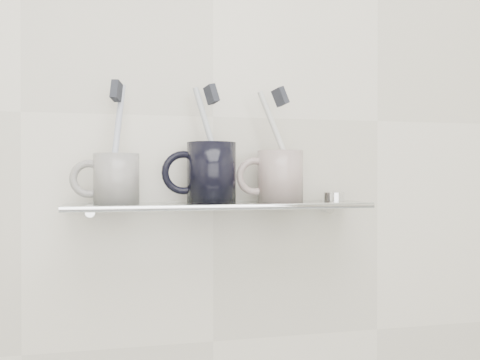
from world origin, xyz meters
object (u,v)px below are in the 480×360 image
object	(u,v)px
mug_left	(116,179)
mug_right	(280,176)
mug_center	(211,173)
shelf_glass	(220,205)

from	to	relation	value
mug_left	mug_right	size ratio (longest dim) A/B	0.92
mug_center	mug_right	xyz separation A→B (m)	(0.12, 0.00, -0.01)
mug_left	mug_right	world-z (taller)	mug_right
mug_right	mug_center	bearing A→B (deg)	161.19
shelf_glass	mug_right	size ratio (longest dim) A/B	5.66
shelf_glass	mug_left	xyz separation A→B (m)	(-0.17, 0.00, 0.04)
mug_left	shelf_glass	bearing A→B (deg)	23.18
mug_left	mug_center	size ratio (longest dim) A/B	0.80
shelf_glass	mug_right	bearing A→B (deg)	2.69
mug_right	shelf_glass	bearing A→B (deg)	163.88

